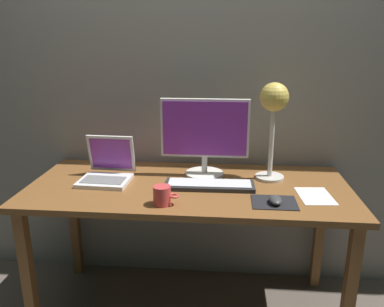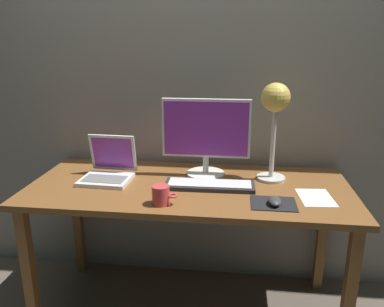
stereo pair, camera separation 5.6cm
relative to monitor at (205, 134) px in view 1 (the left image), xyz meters
name	(u,v)px [view 1 (the left image)]	position (x,y,z in m)	size (l,w,h in m)	color
back_wall	(195,65)	(-0.07, 0.25, 0.33)	(4.80, 0.06, 2.60)	gray
desk	(189,199)	(-0.07, -0.15, -0.31)	(1.60, 0.70, 0.74)	brown
monitor	(205,134)	(0.00, 0.00, 0.00)	(0.46, 0.21, 0.41)	silver
keyboard_main	(209,185)	(0.04, -0.17, -0.21)	(0.44, 0.15, 0.03)	#28282B
laptop	(108,168)	(-0.50, -0.10, -0.16)	(0.26, 0.26, 0.22)	silver
desk_lamp	(274,108)	(0.34, -0.02, 0.15)	(0.15, 0.15, 0.50)	beige
mousepad	(274,202)	(0.33, -0.33, -0.22)	(0.20, 0.16, 0.00)	black
mouse	(275,200)	(0.33, -0.35, -0.21)	(0.06, 0.10, 0.03)	#38383A
coffee_mug	(162,195)	(-0.16, -0.40, -0.18)	(0.11, 0.08, 0.09)	#CC3F3F
paper_sheet_near_mouse	(315,196)	(0.53, -0.24, -0.23)	(0.15, 0.21, 0.00)	white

